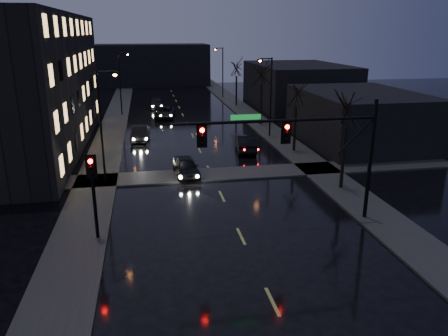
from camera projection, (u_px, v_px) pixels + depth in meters
name	position (u px, v px, depth m)	size (l,w,h in m)	color
ground	(288.00, 334.00, 15.81)	(160.00, 160.00, 0.00)	black
sidewalk_left	(111.00, 132.00, 47.24)	(3.00, 140.00, 0.12)	#2D2D2B
sidewalk_right	(263.00, 126.00, 50.09)	(3.00, 140.00, 0.12)	#2D2D2B
sidewalk_cross	(212.00, 175.00, 33.17)	(40.00, 3.00, 0.12)	#2D2D2B
apartment_block	(12.00, 83.00, 39.42)	(12.00, 30.00, 12.00)	black
commercial_right_near	(359.00, 118.00, 42.08)	(10.00, 14.00, 5.00)	black
commercial_right_far	(298.00, 85.00, 62.84)	(12.00, 18.00, 6.00)	black
far_block	(152.00, 65.00, 87.36)	(22.00, 10.00, 8.00)	black
signal_mast	(308.00, 140.00, 23.45)	(11.11, 0.41, 7.00)	black
signal_pole_left	(93.00, 185.00, 22.10)	(0.35, 0.41, 4.53)	black
tree_near	(348.00, 99.00, 28.50)	(3.52, 3.52, 8.08)	black
tree_mid_a	(297.00, 87.00, 38.01)	(3.30, 3.30, 7.58)	black
tree_mid_b	(262.00, 67.00, 49.05)	(3.74, 3.74, 8.59)	black
tree_far	(237.00, 63.00, 62.36)	(3.43, 3.43, 7.88)	black
streetlight_l_near	(103.00, 118.00, 30.01)	(1.53, 0.28, 8.00)	black
streetlight_l_far	(121.00, 78.00, 55.37)	(1.53, 0.28, 8.00)	black
streetlight_r_mid	(269.00, 91.00, 43.83)	(1.53, 0.28, 8.00)	black
streetlight_r_far	(221.00, 68.00, 70.12)	(1.53, 0.28, 8.00)	black
oncoming_car_a	(186.00, 167.00, 32.84)	(1.69, 4.20, 1.43)	black
oncoming_car_b	(140.00, 133.00, 43.62)	(1.52, 4.36, 1.44)	black
oncoming_car_c	(165.00, 112.00, 55.00)	(2.32, 5.03, 1.40)	black
oncoming_car_d	(157.00, 103.00, 61.82)	(1.91, 4.70, 1.36)	black
lead_car	(245.00, 143.00, 39.66)	(1.64, 4.71, 1.55)	black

